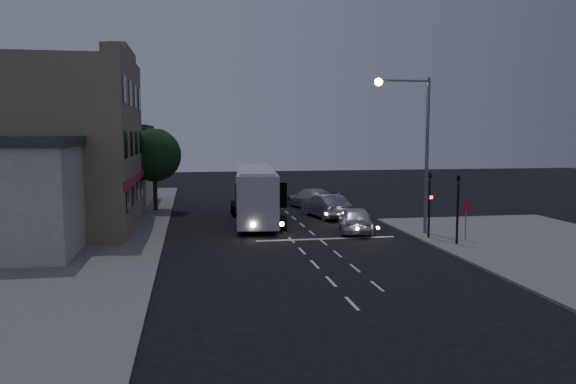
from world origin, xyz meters
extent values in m
plane|color=black|center=(0.00, 0.00, 0.00)|extent=(120.00, 120.00, 0.00)
cube|color=slate|center=(13.00, -4.00, 0.06)|extent=(12.00, 24.00, 0.12)
cube|color=slate|center=(-13.00, 8.00, 0.06)|extent=(12.00, 50.00, 0.12)
cube|color=silver|center=(0.00, -10.00, 0.01)|extent=(0.12, 1.60, 0.01)
cube|color=silver|center=(0.00, -7.00, 0.01)|extent=(0.12, 1.60, 0.01)
cube|color=silver|center=(0.00, -4.00, 0.01)|extent=(0.12, 1.60, 0.01)
cube|color=silver|center=(0.00, -1.00, 0.01)|extent=(0.12, 1.60, 0.01)
cube|color=silver|center=(0.00, 2.00, 0.01)|extent=(0.12, 1.60, 0.01)
cube|color=silver|center=(0.00, 5.00, 0.01)|extent=(0.12, 1.60, 0.01)
cube|color=silver|center=(0.00, 8.00, 0.01)|extent=(0.12, 1.60, 0.01)
cube|color=silver|center=(0.00, 11.00, 0.01)|extent=(0.12, 1.60, 0.01)
cube|color=silver|center=(0.00, 14.00, 0.01)|extent=(0.12, 1.60, 0.01)
cube|color=silver|center=(0.00, 17.00, 0.01)|extent=(0.12, 1.60, 0.01)
cube|color=silver|center=(1.60, -8.00, 0.01)|extent=(0.10, 1.50, 0.01)
cube|color=silver|center=(1.60, -5.00, 0.01)|extent=(0.10, 1.50, 0.01)
cube|color=silver|center=(1.60, -2.00, 0.01)|extent=(0.10, 1.50, 0.01)
cube|color=silver|center=(1.60, 1.00, 0.01)|extent=(0.10, 1.50, 0.01)
cube|color=silver|center=(1.60, 4.00, 0.01)|extent=(0.10, 1.50, 0.01)
cube|color=silver|center=(1.60, 7.00, 0.01)|extent=(0.10, 1.50, 0.01)
cube|color=silver|center=(1.60, 10.00, 0.01)|extent=(0.10, 1.50, 0.01)
cube|color=silver|center=(1.60, 13.00, 0.01)|extent=(0.10, 1.50, 0.01)
cube|color=silver|center=(1.60, 16.00, 0.01)|extent=(0.10, 1.50, 0.01)
cube|color=silver|center=(1.60, 19.00, 0.01)|extent=(0.10, 1.50, 0.01)
cube|color=silver|center=(2.00, 2.00, 0.01)|extent=(8.00, 0.35, 0.01)
cube|color=silver|center=(-1.21, 9.02, 1.92)|extent=(3.51, 12.00, 3.15)
cube|color=silver|center=(-1.21, 9.02, 3.55)|extent=(3.09, 11.57, 0.18)
cube|color=black|center=(-1.21, 3.15, 2.41)|extent=(2.27, 0.32, 1.48)
cube|color=black|center=(0.04, 9.51, 2.56)|extent=(0.92, 9.82, 0.89)
cube|color=black|center=(-2.45, 9.51, 2.56)|extent=(0.92, 9.82, 0.89)
cube|color=maroon|center=(0.05, 10.00, 1.48)|extent=(0.52, 5.40, 1.38)
cube|color=maroon|center=(-2.46, 10.00, 1.48)|extent=(0.52, 5.40, 1.38)
cylinder|color=black|center=(-2.44, 4.88, 0.49)|extent=(0.43, 1.01, 0.99)
cylinder|color=black|center=(0.03, 4.88, 0.49)|extent=(0.43, 1.01, 0.99)
cylinder|color=black|center=(-2.44, 11.48, 0.49)|extent=(0.43, 1.01, 0.99)
cylinder|color=black|center=(0.03, 11.48, 0.49)|extent=(0.43, 1.01, 0.99)
cylinder|color=black|center=(-2.44, 13.15, 0.49)|extent=(0.43, 1.01, 0.99)
cylinder|color=black|center=(0.03, 13.15, 0.49)|extent=(0.43, 1.01, 0.99)
cylinder|color=#FFF2CC|center=(-2.04, 3.08, 0.74)|extent=(0.26, 0.07, 0.26)
cylinder|color=#FFF2CC|center=(-0.37, 3.08, 0.74)|extent=(0.26, 0.07, 0.26)
imported|color=silver|center=(4.24, 3.80, 0.79)|extent=(2.78, 4.91, 1.57)
imported|color=#9E9DA5|center=(3.87, 9.94, 0.83)|extent=(2.69, 5.28, 1.66)
imported|color=#B3B6BC|center=(3.92, 14.87, 0.80)|extent=(3.65, 5.94, 1.61)
cylinder|color=black|center=(7.60, 0.80, 1.72)|extent=(0.12, 0.12, 3.20)
imported|color=black|center=(7.60, 0.80, 3.77)|extent=(0.15, 0.18, 0.90)
cube|color=black|center=(7.60, 0.62, 2.42)|extent=(0.25, 0.12, 0.30)
cube|color=#FF0C0C|center=(7.60, 0.55, 2.42)|extent=(0.16, 0.02, 0.18)
cylinder|color=black|center=(8.30, -1.20, 1.72)|extent=(0.12, 0.12, 3.20)
imported|color=black|center=(8.30, -1.20, 3.77)|extent=(0.18, 0.15, 0.90)
cylinder|color=slate|center=(9.30, -0.20, 1.12)|extent=(0.06, 0.06, 2.00)
cube|color=#A71327|center=(9.30, -0.27, 2.02)|extent=(0.45, 0.03, 0.60)
cylinder|color=slate|center=(8.00, 2.20, 4.62)|extent=(0.20, 0.20, 9.00)
cylinder|color=slate|center=(6.50, 2.20, 8.92)|extent=(3.00, 0.12, 0.12)
sphere|color=#FFBF59|center=(5.00, 2.20, 8.82)|extent=(0.44, 0.44, 0.44)
cube|color=#8C7D59|center=(-14.00, 8.00, 5.12)|extent=(10.00, 12.00, 10.00)
cube|color=#8C7D59|center=(-9.50, 8.00, 10.37)|extent=(1.00, 12.00, 0.50)
cube|color=#8C7D59|center=(-9.50, 8.00, 10.87)|extent=(1.00, 6.00, 0.50)
cube|color=#AA263C|center=(-8.95, 8.00, 3.12)|extent=(0.15, 12.00, 0.50)
cube|color=black|center=(-8.98, 3.50, 2.32)|extent=(0.06, 1.30, 1.50)
cube|color=black|center=(-8.98, 6.50, 2.32)|extent=(0.06, 1.30, 1.50)
cube|color=black|center=(-8.98, 9.50, 2.32)|extent=(0.06, 1.30, 1.50)
cube|color=black|center=(-8.98, 12.50, 2.32)|extent=(0.06, 1.30, 1.50)
cube|color=black|center=(-8.98, 3.50, 5.32)|extent=(0.06, 1.30, 1.50)
cube|color=black|center=(-8.98, 6.50, 5.32)|extent=(0.06, 1.30, 1.50)
cube|color=black|center=(-8.98, 9.50, 5.32)|extent=(0.06, 1.30, 1.50)
cube|color=black|center=(-8.98, 12.50, 5.32)|extent=(0.06, 1.30, 1.50)
cube|color=black|center=(-8.98, 3.50, 8.32)|extent=(0.06, 1.30, 1.50)
cube|color=black|center=(-8.98, 6.50, 8.32)|extent=(0.06, 1.30, 1.50)
cube|color=black|center=(-8.98, 9.50, 8.32)|extent=(0.06, 1.30, 1.50)
cube|color=black|center=(-8.98, 12.50, 8.32)|extent=(0.06, 1.30, 1.50)
cube|color=#ACA68C|center=(-13.50, 20.00, 3.12)|extent=(9.00, 9.00, 6.00)
cube|color=#2F3B35|center=(-13.50, 20.00, 6.37)|extent=(9.40, 9.40, 0.50)
cylinder|color=black|center=(-8.20, 15.00, 1.52)|extent=(0.32, 0.32, 2.80)
sphere|color=#173E18|center=(-8.20, 15.00, 4.32)|extent=(4.00, 4.00, 4.00)
sphere|color=#193E1E|center=(-8.00, 15.60, 5.02)|extent=(2.60, 2.60, 2.60)
sphere|color=#173E18|center=(-8.50, 14.40, 4.72)|extent=(2.40, 2.40, 2.40)
camera|label=1|loc=(-5.46, -28.46, 5.92)|focal=35.00mm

